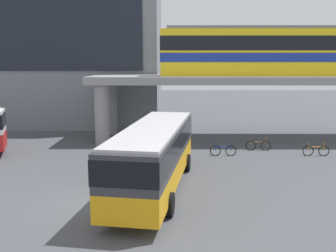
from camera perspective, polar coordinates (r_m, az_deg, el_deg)
The scene contains 10 objects.
ground_plane at distance 26.97m, azimuth -7.18°, elevation -3.85°, with size 120.00×120.00×0.00m, color #47494F.
station_building at distance 44.29m, azimuth -18.53°, elevation 14.29°, with size 25.39×15.81×20.43m.
elevated_platform at distance 32.16m, azimuth 18.27°, elevation 5.98°, with size 32.54×6.01×5.19m.
train at distance 32.68m, azimuth 21.39°, elevation 10.57°, with size 24.66×2.96×3.84m.
bus_main at distance 18.40m, azimuth -2.07°, elevation -3.78°, with size 4.19×11.30×3.22m.
bicycle_orange at distance 27.36m, azimuth 21.55°, elevation -3.49°, with size 1.79×0.14×1.04m.
bicycle_silver at distance 25.85m, azimuth 1.44°, elevation -3.55°, with size 1.66×0.79×1.04m.
bicycle_blue at distance 25.77m, azimuth 8.37°, elevation -3.69°, with size 1.79×0.10×1.04m.
bicycle_brown at distance 27.79m, azimuth 13.55°, elevation -2.88°, with size 1.79×0.19×1.04m.
bicycle_black at distance 27.35m, azimuth 0.57°, elevation -2.81°, with size 1.78×0.32×1.04m.
Camera 1 is at (3.54, -15.99, 6.26)m, focal length 40.14 mm.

